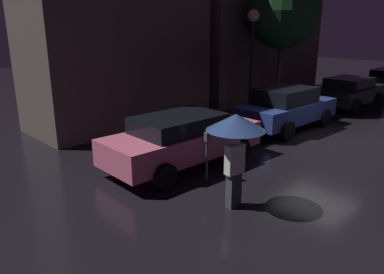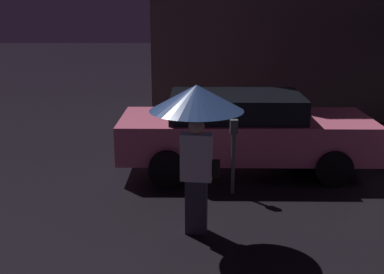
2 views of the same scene
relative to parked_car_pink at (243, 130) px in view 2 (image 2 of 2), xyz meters
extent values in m
cube|color=#DB6684|center=(0.04, 0.00, -0.10)|extent=(4.55, 1.83, 0.68)
cube|color=black|center=(-0.14, 0.00, 0.45)|extent=(2.38, 1.57, 0.42)
cylinder|color=black|center=(1.43, 0.86, -0.44)|extent=(0.62, 0.22, 0.62)
cylinder|color=black|center=(1.43, -0.86, -0.44)|extent=(0.62, 0.22, 0.62)
cylinder|color=black|center=(-1.36, 0.86, -0.44)|extent=(0.62, 0.22, 0.62)
cylinder|color=black|center=(-1.36, -0.86, -0.44)|extent=(0.62, 0.22, 0.62)
cube|color=#383842|center=(-0.91, -2.54, -0.37)|extent=(0.31, 0.23, 0.75)
cube|color=white|center=(-0.91, -2.54, 0.31)|extent=(0.43, 0.25, 0.63)
sphere|color=tan|center=(-0.91, -2.54, 0.73)|extent=(0.20, 0.20, 0.20)
cylinder|color=black|center=(-0.91, -2.54, 0.56)|extent=(0.02, 0.02, 0.74)
cone|color=navy|center=(-0.91, -2.54, 1.09)|extent=(1.19, 1.19, 0.33)
cube|color=black|center=(-0.68, -2.54, 0.16)|extent=(0.17, 0.12, 0.22)
cylinder|color=#4C5154|center=(-0.29, -1.18, -0.25)|extent=(0.06, 0.06, 1.01)
cube|color=#4C5154|center=(-0.29, -1.18, 0.37)|extent=(0.12, 0.10, 0.22)
camera|label=1|loc=(-6.52, -7.06, 2.95)|focal=35.00mm
camera|label=2|loc=(-1.04, -8.44, 2.24)|focal=45.00mm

